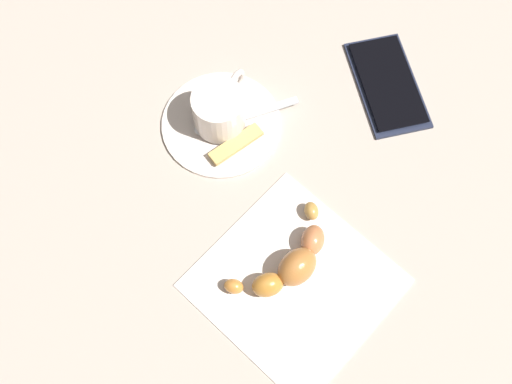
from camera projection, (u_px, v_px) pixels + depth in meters
The scene contains 8 objects.
ground_plane at pixel (259, 211), 0.73m from camera, with size 1.80×1.80×0.00m, color #AA9B8E.
saucer at pixel (221, 123), 0.77m from camera, with size 0.15×0.15×0.01m, color silver.
espresso_cup at pixel (220, 109), 0.74m from camera, with size 0.06×0.09×0.05m.
teaspoon at pixel (230, 121), 0.76m from camera, with size 0.06×0.13×0.01m.
sugar_packet at pixel (236, 144), 0.75m from camera, with size 0.07×0.02×0.01m, color tan.
napkin at pixel (294, 283), 0.69m from camera, with size 0.20×0.19×0.00m, color silver.
croissant at pixel (292, 263), 0.68m from camera, with size 0.07×0.15×0.04m.
cell_phone at pixel (388, 84), 0.79m from camera, with size 0.16×0.14×0.01m.
Camera 1 is at (0.19, -0.18, 0.68)m, focal length 43.31 mm.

